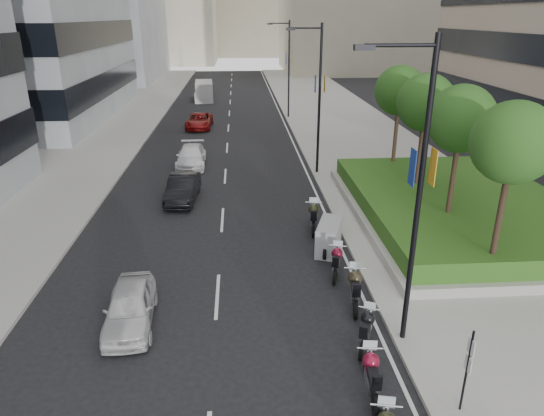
{
  "coord_description": "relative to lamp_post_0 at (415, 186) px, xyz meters",
  "views": [
    {
      "loc": [
        -0.58,
        -11.11,
        9.37
      ],
      "look_at": [
        0.71,
        7.35,
        2.0
      ],
      "focal_mm": 32.0,
      "sensor_mm": 36.0,
      "label": 1
    }
  ],
  "objects": [
    {
      "name": "lane_centre",
      "position": [
        -5.64,
        29.0,
        -5.06
      ],
      "size": [
        0.12,
        100.0,
        0.01
      ],
      "primitive_type": "cube",
      "color": "silver",
      "rests_on": "ground"
    },
    {
      "name": "sidewalk_left",
      "position": [
        -16.14,
        29.0,
        -4.99
      ],
      "size": [
        8.0,
        100.0,
        0.15
      ],
      "primitive_type": "cube",
      "color": "#9E9B93",
      "rests_on": "ground"
    },
    {
      "name": "motorcycle_2",
      "position": [
        -1.02,
        -0.07,
        -4.53
      ],
      "size": [
        0.95,
        1.9,
        1.0
      ],
      "rotation": [
        0.0,
        0.0,
        1.17
      ],
      "color": "black",
      "rests_on": "ground"
    },
    {
      "name": "tree_0",
      "position": [
        4.36,
        3.0,
        0.36
      ],
      "size": [
        2.8,
        2.8,
        6.3
      ],
      "color": "#332319",
      "rests_on": "planter"
    },
    {
      "name": "motorcycle_3",
      "position": [
        -0.86,
        2.15,
        -4.46
      ],
      "size": [
        0.76,
        2.27,
        1.14
      ],
      "rotation": [
        0.0,
        0.0,
        1.39
      ],
      "color": "black",
      "rests_on": "ground"
    },
    {
      "name": "ground",
      "position": [
        -4.14,
        -1.0,
        -5.07
      ],
      "size": [
        160.0,
        160.0,
        0.0
      ],
      "primitive_type": "plane",
      "color": "black",
      "rests_on": "ground"
    },
    {
      "name": "hedge",
      "position": [
        5.86,
        9.0,
        -4.12
      ],
      "size": [
        9.4,
        13.4,
        0.8
      ],
      "primitive_type": "cube",
      "color": "#1E5016",
      "rests_on": "planter"
    },
    {
      "name": "tree_2",
      "position": [
        4.36,
        11.0,
        0.36
      ],
      "size": [
        2.8,
        2.8,
        6.3
      ],
      "color": "#332319",
      "rests_on": "planter"
    },
    {
      "name": "lamp_post_0",
      "position": [
        0.0,
        0.0,
        0.0
      ],
      "size": [
        2.34,
        0.45,
        9.0
      ],
      "color": "black",
      "rests_on": "ground"
    },
    {
      "name": "lane_edge",
      "position": [
        -0.44,
        29.0,
        -5.06
      ],
      "size": [
        0.12,
        100.0,
        0.01
      ],
      "primitive_type": "cube",
      "color": "silver",
      "rests_on": "ground"
    },
    {
      "name": "motorcycle_1",
      "position": [
        -1.4,
        -2.09,
        -4.5
      ],
      "size": [
        0.71,
        2.12,
        1.06
      ],
      "rotation": [
        0.0,
        0.0,
        1.46
      ],
      "color": "black",
      "rests_on": "ground"
    },
    {
      "name": "parking_sign",
      "position": [
        0.66,
        -3.0,
        -3.61
      ],
      "size": [
        0.06,
        0.32,
        2.5
      ],
      "color": "black",
      "rests_on": "ground"
    },
    {
      "name": "car_d",
      "position": [
        -8.22,
        31.16,
        -4.42
      ],
      "size": [
        2.33,
        4.72,
        1.29
      ],
      "primitive_type": "imported",
      "rotation": [
        0.0,
        0.0,
        -0.04
      ],
      "color": "maroon",
      "rests_on": "ground"
    },
    {
      "name": "lamp_post_2",
      "position": [
        0.0,
        35.0,
        0.0
      ],
      "size": [
        2.34,
        0.45,
        9.0
      ],
      "color": "black",
      "rests_on": "ground"
    },
    {
      "name": "car_b",
      "position": [
        -7.83,
        12.87,
        -4.38
      ],
      "size": [
        1.7,
        4.21,
        1.36
      ],
      "primitive_type": "imported",
      "rotation": [
        0.0,
        0.0,
        -0.06
      ],
      "color": "black",
      "rests_on": "ground"
    },
    {
      "name": "sidewalk_right",
      "position": [
        4.86,
        29.0,
        -4.99
      ],
      "size": [
        10.0,
        100.0,
        0.15
      ],
      "primitive_type": "cube",
      "color": "#9E9B93",
      "rests_on": "ground"
    },
    {
      "name": "lamp_post_1",
      "position": [
        0.0,
        17.0,
        0.0
      ],
      "size": [
        2.34,
        0.45,
        9.0
      ],
      "color": "black",
      "rests_on": "ground"
    },
    {
      "name": "car_c",
      "position": [
        -7.93,
        19.32,
        -4.4
      ],
      "size": [
        1.95,
        4.59,
        1.32
      ],
      "primitive_type": "imported",
      "rotation": [
        0.0,
        0.0,
        0.02
      ],
      "color": "white",
      "rests_on": "ground"
    },
    {
      "name": "tree_3",
      "position": [
        4.36,
        15.0,
        0.36
      ],
      "size": [
        2.8,
        2.8,
        6.3
      ],
      "color": "#332319",
      "rests_on": "planter"
    },
    {
      "name": "car_a",
      "position": [
        -8.37,
        1.5,
        -4.43
      ],
      "size": [
        1.78,
        3.85,
        1.28
      ],
      "primitive_type": "imported",
      "rotation": [
        0.0,
        0.0,
        0.07
      ],
      "color": "silver",
      "rests_on": "ground"
    },
    {
      "name": "delivery_van",
      "position": [
        -8.68,
        46.21,
        -4.06
      ],
      "size": [
        2.28,
        5.26,
        2.16
      ],
      "rotation": [
        0.0,
        0.0,
        0.06
      ],
      "color": "#BBBBBD",
      "rests_on": "ground"
    },
    {
      "name": "motorcycle_5",
      "position": [
        -1.03,
        6.3,
        -4.43
      ],
      "size": [
        1.48,
        2.27,
        1.28
      ],
      "rotation": [
        0.0,
        0.0,
        1.25
      ],
      "color": "black",
      "rests_on": "ground"
    },
    {
      "name": "motorcycle_6",
      "position": [
        -1.35,
        8.55,
        -4.44
      ],
      "size": [
        0.78,
        2.34,
        1.17
      ],
      "rotation": [
        0.0,
        0.0,
        1.42
      ],
      "color": "black",
      "rests_on": "ground"
    },
    {
      "name": "motorcycle_4",
      "position": [
        -1.1,
        4.25,
        -4.52
      ],
      "size": [
        0.79,
        2.01,
        1.02
      ],
      "rotation": [
        0.0,
        0.0,
        1.3
      ],
      "color": "black",
      "rests_on": "ground"
    },
    {
      "name": "tree_1",
      "position": [
        4.36,
        7.0,
        0.36
      ],
      "size": [
        2.8,
        2.8,
        6.3
      ],
      "color": "#332319",
      "rests_on": "planter"
    },
    {
      "name": "planter",
      "position": [
        5.86,
        9.0,
        -4.72
      ],
      "size": [
        10.0,
        14.0,
        0.4
      ],
      "primitive_type": "cube",
      "color": "#A2A097",
      "rests_on": "sidewalk_right"
    }
  ]
}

